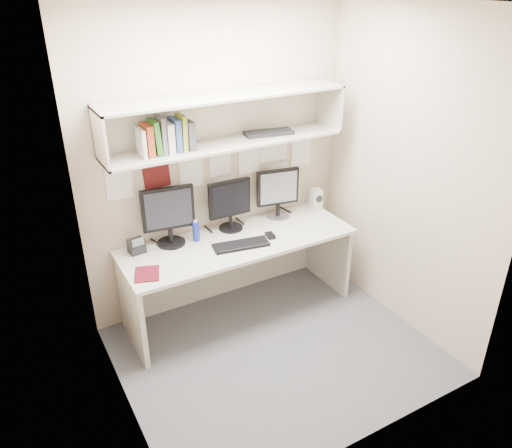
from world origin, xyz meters
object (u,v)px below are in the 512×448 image
monitor_right (278,191)px  keyboard (241,245)px  maroon_notebook (147,274)px  monitor_center (230,203)px  desk (239,276)px  monitor_left (169,214)px  desk_phone (137,246)px  speaker (316,199)px

monitor_right → keyboard: 0.69m
maroon_notebook → monitor_center: bearing=42.1°
monitor_center → keyboard: monitor_center is taller
desk → monitor_left: monitor_left is taller
desk → monitor_center: (0.04, 0.22, 0.61)m
monitor_right → desk_phone: size_ratio=3.04×
maroon_notebook → desk_phone: bearing=103.2°
monitor_right → keyboard: size_ratio=1.00×
monitor_center → speaker: bearing=-0.8°
monitor_center → keyboard: size_ratio=0.98×
maroon_notebook → keyboard: bearing=22.0°
monitor_center → keyboard: 0.41m
desk → desk_phone: desk_phone is taller
speaker → maroon_notebook: size_ratio=0.88×
keyboard → monitor_left: bearing=155.6°
desk → monitor_center: 0.65m
desk_phone → maroon_notebook: bearing=-102.8°
monitor_center → monitor_right: 0.49m
monitor_right → desk: bearing=-147.4°
monitor_center → maroon_notebook: bearing=-156.4°
desk → monitor_right: size_ratio=4.33×
monitor_right → maroon_notebook: (-1.38, -0.37, -0.25)m
keyboard → speaker: speaker is taller
monitor_right → speaker: bearing=6.3°
monitor_left → monitor_right: size_ratio=1.09×
speaker → maroon_notebook: bearing=-163.7°
monitor_left → keyboard: 0.64m
monitor_left → desk_phone: size_ratio=3.31×
monitor_left → desk_phone: (-0.29, -0.01, -0.21)m
desk → monitor_right: (0.53, 0.22, 0.62)m
keyboard → speaker: size_ratio=2.37×
keyboard → monitor_right: bearing=40.9°
monitor_right → desk_phone: monitor_right is taller
monitor_left → monitor_center: 0.56m
desk → speaker: 1.06m
monitor_center → monitor_right: size_ratio=0.98×
desk → monitor_right: bearing=22.6°
monitor_right → maroon_notebook: 1.45m
speaker → maroon_notebook: speaker is taller
monitor_center → keyboard: bearing=-101.0°
desk → keyboard: size_ratio=4.34×
monitor_right → maroon_notebook: monitor_right is taller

